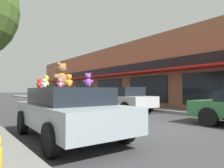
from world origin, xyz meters
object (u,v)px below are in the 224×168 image
at_px(teddy_bear_red, 39,83).
at_px(plush_art_car, 69,110).
at_px(teddy_bear_yellow, 46,82).
at_px(teddy_bear_pink, 60,83).
at_px(teddy_bear_black, 62,82).
at_px(teddy_bear_white, 45,83).
at_px(teddy_bear_orange, 69,81).
at_px(teddy_bear_cream, 88,83).
at_px(teddy_bear_giant, 61,76).
at_px(teddy_bear_purple, 88,80).
at_px(parked_car_far_center, 122,98).

bearing_deg(teddy_bear_red, plush_art_car, -163.20).
xyz_separation_m(teddy_bear_yellow, teddy_bear_pink, (0.02, -1.00, -0.06)).
distance_m(teddy_bear_black, teddy_bear_white, 0.77).
relative_size(teddy_bear_white, teddy_bear_pink, 1.00).
bearing_deg(teddy_bear_orange, teddy_bear_cream, -161.31).
bearing_deg(teddy_bear_giant, teddy_bear_yellow, -95.17).
distance_m(plush_art_car, teddy_bear_purple, 1.13).
relative_size(teddy_bear_red, teddy_bear_pink, 1.02).
bearing_deg(teddy_bear_giant, teddy_bear_purple, 80.66).
relative_size(teddy_bear_black, teddy_bear_orange, 1.30).
height_order(teddy_bear_yellow, teddy_bear_cream, teddy_bear_yellow).
relative_size(teddy_bear_white, parked_car_far_center, 0.06).
bearing_deg(teddy_bear_purple, parked_car_far_center, -93.49).
height_order(teddy_bear_black, teddy_bear_orange, teddy_bear_black).
distance_m(teddy_bear_orange, teddy_bear_yellow, 1.95).
bearing_deg(teddy_bear_pink, teddy_bear_cream, -177.95).
xyz_separation_m(plush_art_car, teddy_bear_black, (0.11, 0.70, 0.81)).
xyz_separation_m(teddy_bear_pink, teddy_bear_cream, (0.60, -0.43, -0.01)).
bearing_deg(teddy_bear_orange, parked_car_far_center, -152.86).
xyz_separation_m(teddy_bear_cream, parked_car_far_center, (5.31, 4.80, -0.69)).
height_order(plush_art_car, teddy_bear_giant, teddy_bear_giant).
bearing_deg(teddy_bear_purple, teddy_bear_giant, -33.27).
height_order(plush_art_car, parked_car_far_center, parked_car_far_center).
height_order(teddy_bear_black, teddy_bear_red, teddy_bear_black).
bearing_deg(plush_art_car, teddy_bear_pink, -164.88).
xyz_separation_m(teddy_bear_giant, teddy_bear_purple, (0.25, -1.06, -0.17)).
xyz_separation_m(teddy_bear_giant, teddy_bear_yellow, (-0.20, 0.65, -0.16)).
bearing_deg(parked_car_far_center, teddy_bear_orange, -139.01).
xyz_separation_m(teddy_bear_giant, parked_car_far_center, (5.74, 4.03, -0.92)).
xyz_separation_m(teddy_bear_yellow, teddy_bear_cream, (0.63, -1.43, -0.07)).
height_order(plush_art_car, teddy_bear_cream, teddy_bear_cream).
bearing_deg(teddy_bear_cream, teddy_bear_purple, 88.17).
relative_size(teddy_bear_black, teddy_bear_red, 1.49).
xyz_separation_m(teddy_bear_giant, teddy_bear_red, (-0.60, 0.08, -0.22)).
distance_m(teddy_bear_white, parked_car_far_center, 7.40).
bearing_deg(parked_car_far_center, teddy_bear_red, -148.07).
bearing_deg(parked_car_far_center, plush_art_car, -142.59).
distance_m(teddy_bear_black, teddy_bear_cream, 1.21).
xyz_separation_m(teddy_bear_red, teddy_bear_pink, (0.42, -0.43, -0.00)).
xyz_separation_m(teddy_bear_giant, teddy_bear_black, (0.22, 0.42, -0.16)).
distance_m(teddy_bear_red, parked_car_far_center, 7.50).
height_order(teddy_bear_cream, parked_car_far_center, teddy_bear_cream).
relative_size(teddy_bear_giant, teddy_bear_orange, 2.47).
relative_size(teddy_bear_red, teddy_bear_cream, 1.06).
distance_m(plush_art_car, teddy_bear_white, 0.99).
distance_m(teddy_bear_yellow, teddy_bear_cream, 1.56).
bearing_deg(teddy_bear_white, teddy_bear_cream, 144.85).
xyz_separation_m(teddy_bear_white, teddy_bear_purple, (0.70, -1.11, 0.06)).
relative_size(teddy_bear_white, teddy_bear_purple, 0.68).
bearing_deg(teddy_bear_orange, teddy_bear_yellow, -108.98).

